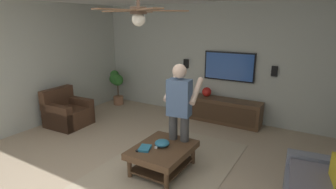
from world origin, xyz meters
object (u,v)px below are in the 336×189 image
armchair (67,113)px  coffee_table (163,153)px  bowl (162,143)px  tv (229,66)px  remote_black (141,150)px  media_console (223,111)px  ceiling_fan (139,13)px  remote_white (158,146)px  vase_round (207,92)px  potted_plant_tall (116,83)px  person_standing (180,108)px  wall_speaker_left (274,71)px  wall_speaker_right (186,64)px  book (145,148)px

armchair → coffee_table: size_ratio=0.85×
coffee_table → bowl: bearing=51.0°
coffee_table → bowl: bowl is taller
tv → remote_black: (-3.01, 0.31, -0.86)m
armchair → media_console: bearing=30.9°
tv → ceiling_fan: (-3.29, 0.06, 1.08)m
remote_white → vase_round: vase_round is taller
media_console → potted_plant_tall: (-0.20, 3.02, 0.36)m
armchair → person_standing: size_ratio=0.52×
wall_speaker_left → wall_speaker_right: size_ratio=1.00×
tv → wall_speaker_left: bearing=90.8°
remote_black → wall_speaker_right: wall_speaker_right is taller
bowl → potted_plant_tall: bearing=52.0°
armchair → coffee_table: bearing=-13.4°
armchair → book: size_ratio=3.85×
armchair → ceiling_fan: (-1.10, -2.88, 2.07)m
armchair → remote_black: 2.76m
bowl → wall_speaker_right: 3.01m
tv → bowl: 2.84m
tv → wall_speaker_left: (0.01, -0.98, -0.02)m
remote_black → wall_speaker_left: (3.02, -1.29, 0.84)m
potted_plant_tall → wall_speaker_right: 2.06m
tv → bowl: tv is taller
bowl → vase_round: 2.53m
remote_black → wall_speaker_left: wall_speaker_left is taller
bowl → ceiling_fan: 1.99m
person_standing → remote_black: (-0.65, 0.30, -0.52)m
tv → book: size_ratio=5.31×
book → wall_speaker_right: bearing=-3.4°
coffee_table → person_standing: bearing=-13.3°
media_console → potted_plant_tall: 3.04m
tv → media_console: bearing=0.0°
remote_white → wall_speaker_left: 3.12m
media_console → bowl: size_ratio=7.47×
person_standing → bowl: (-0.36, 0.11, -0.48)m
armchair → ceiling_fan: 3.72m
person_standing → ceiling_fan: size_ratio=1.40×
bowl → media_console: bearing=-2.6°
media_console → wall_speaker_left: bearing=104.5°
wall_speaker_left → tv: bearing=90.8°
coffee_table → tv: (2.73, -0.09, 0.97)m
media_console → book: 2.71m
book → vase_round: bearing=-15.7°
armchair → wall_speaker_right: wall_speaker_right is taller
bowl → vase_round: bearing=7.3°
remote_black → tv: bearing=19.2°
media_console → ceiling_fan: ceiling_fan is taller
armchair → wall_speaker_right: 3.03m
person_standing → potted_plant_tall: (1.92, 3.01, -0.30)m
potted_plant_tall → bowl: bearing=-128.0°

